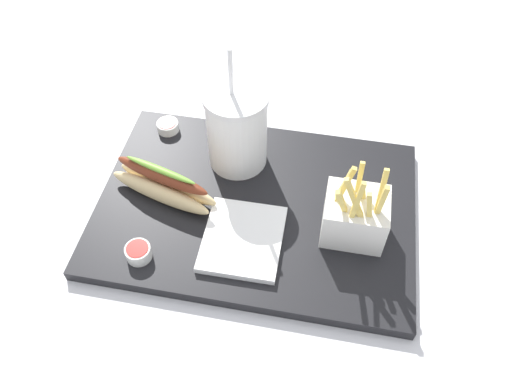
{
  "coord_description": "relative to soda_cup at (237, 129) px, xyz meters",
  "views": [
    {
      "loc": [
        -0.09,
        0.49,
        0.67
      ],
      "look_at": [
        0.0,
        0.0,
        0.05
      ],
      "focal_mm": 36.15,
      "sensor_mm": 36.0,
      "label": 1
    }
  ],
  "objects": [
    {
      "name": "ground_plane",
      "position": [
        -0.05,
        0.09,
        -0.1
      ],
      "size": [
        2.4,
        2.4,
        0.02
      ],
      "primitive_type": "cube",
      "color": "silver"
    },
    {
      "name": "soda_cup",
      "position": [
        0.0,
        0.0,
        0.0
      ],
      "size": [
        0.1,
        0.1,
        0.22
      ],
      "color": "white",
      "rests_on": "food_tray"
    },
    {
      "name": "hot_dog_1",
      "position": [
        0.1,
        0.1,
        -0.05
      ],
      "size": [
        0.18,
        0.1,
        0.06
      ],
      "color": "#E5C689",
      "rests_on": "food_tray"
    },
    {
      "name": "fries_basket",
      "position": [
        -0.2,
        0.11,
        -0.03
      ],
      "size": [
        0.09,
        0.08,
        0.14
      ],
      "color": "white",
      "rests_on": "food_tray"
    },
    {
      "name": "ketchup_cup_2",
      "position": [
        0.1,
        0.22,
        -0.06
      ],
      "size": [
        0.04,
        0.04,
        0.02
      ],
      "color": "white",
      "rests_on": "food_tray"
    },
    {
      "name": "ketchup_cup_1",
      "position": [
        0.14,
        -0.05,
        -0.06
      ],
      "size": [
        0.04,
        0.04,
        0.02
      ],
      "color": "white",
      "rests_on": "food_tray"
    },
    {
      "name": "napkin_stack",
      "position": [
        -0.04,
        0.16,
        -0.07
      ],
      "size": [
        0.12,
        0.13,
        0.01
      ],
      "primitive_type": "cube",
      "rotation": [
        0.0,
        0.0,
        0.01
      ],
      "color": "white",
      "rests_on": "food_tray"
    },
    {
      "name": "food_tray",
      "position": [
        -0.05,
        0.09,
        -0.08
      ],
      "size": [
        0.5,
        0.35,
        0.02
      ],
      "primitive_type": "cube",
      "color": "black",
      "rests_on": "ground_plane"
    }
  ]
}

